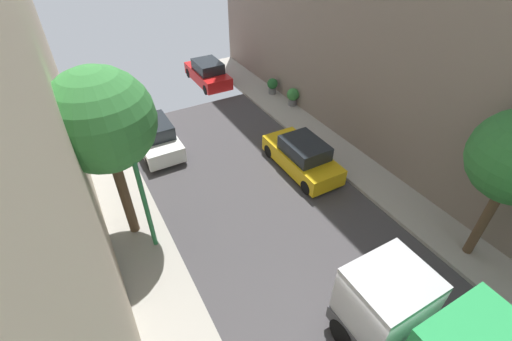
{
  "coord_description": "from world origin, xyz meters",
  "views": [
    {
      "loc": [
        -5.54,
        -2.71,
        10.14
      ],
      "look_at": [
        0.48,
        8.01,
        0.5
      ],
      "focal_mm": 24.68,
      "sensor_mm": 36.0,
      "label": 1
    }
  ],
  "objects_px": {
    "parked_car_left_3": "(155,136)",
    "street_tree_2": "(102,121)",
    "parked_car_right_2": "(208,73)",
    "potted_plant_2": "(293,96)",
    "parked_car_right_1": "(302,156)",
    "lamp_post": "(137,171)",
    "potted_plant_0": "(272,85)"
  },
  "relations": [
    {
      "from": "potted_plant_0",
      "to": "potted_plant_2",
      "type": "relative_size",
      "value": 0.94
    },
    {
      "from": "parked_car_right_1",
      "to": "parked_car_right_2",
      "type": "bearing_deg",
      "value": 90.0
    },
    {
      "from": "parked_car_right_2",
      "to": "lamp_post",
      "type": "relative_size",
      "value": 0.84
    },
    {
      "from": "parked_car_left_3",
      "to": "potted_plant_0",
      "type": "relative_size",
      "value": 4.26
    },
    {
      "from": "street_tree_2",
      "to": "lamp_post",
      "type": "distance_m",
      "value": 1.78
    },
    {
      "from": "parked_car_right_2",
      "to": "potted_plant_0",
      "type": "relative_size",
      "value": 4.26
    },
    {
      "from": "parked_car_left_3",
      "to": "lamp_post",
      "type": "distance_m",
      "value": 7.08
    },
    {
      "from": "parked_car_right_1",
      "to": "potted_plant_2",
      "type": "relative_size",
      "value": 4.0
    },
    {
      "from": "parked_car_right_2",
      "to": "potted_plant_2",
      "type": "relative_size",
      "value": 4.0
    },
    {
      "from": "parked_car_right_2",
      "to": "parked_car_right_1",
      "type": "bearing_deg",
      "value": -90.0
    },
    {
      "from": "street_tree_2",
      "to": "lamp_post",
      "type": "relative_size",
      "value": 1.26
    },
    {
      "from": "parked_car_left_3",
      "to": "potted_plant_0",
      "type": "distance_m",
      "value": 8.52
    },
    {
      "from": "parked_car_right_2",
      "to": "lamp_post",
      "type": "xyz_separation_m",
      "value": [
        -7.3,
        -12.17,
        2.78
      ]
    },
    {
      "from": "parked_car_right_2",
      "to": "lamp_post",
      "type": "distance_m",
      "value": 14.46
    },
    {
      "from": "street_tree_2",
      "to": "potted_plant_0",
      "type": "relative_size",
      "value": 6.45
    },
    {
      "from": "parked_car_right_1",
      "to": "lamp_post",
      "type": "relative_size",
      "value": 0.84
    },
    {
      "from": "parked_car_left_3",
      "to": "parked_car_right_1",
      "type": "distance_m",
      "value": 7.37
    },
    {
      "from": "parked_car_right_1",
      "to": "lamp_post",
      "type": "distance_m",
      "value": 7.9
    },
    {
      "from": "parked_car_left_3",
      "to": "parked_car_right_2",
      "type": "relative_size",
      "value": 1.0
    },
    {
      "from": "parked_car_right_2",
      "to": "potted_plant_2",
      "type": "xyz_separation_m",
      "value": [
        3.06,
        -5.65,
        0.02
      ]
    },
    {
      "from": "parked_car_left_3",
      "to": "potted_plant_0",
      "type": "bearing_deg",
      "value": 15.16
    },
    {
      "from": "parked_car_left_3",
      "to": "street_tree_2",
      "type": "bearing_deg",
      "value": -114.75
    },
    {
      "from": "potted_plant_0",
      "to": "parked_car_right_2",
      "type": "bearing_deg",
      "value": 127.3
    },
    {
      "from": "lamp_post",
      "to": "potted_plant_2",
      "type": "bearing_deg",
      "value": 32.15
    },
    {
      "from": "street_tree_2",
      "to": "parked_car_right_2",
      "type": "bearing_deg",
      "value": 54.97
    },
    {
      "from": "parked_car_left_3",
      "to": "street_tree_2",
      "type": "xyz_separation_m",
      "value": [
        -2.38,
        -5.16,
        4.12
      ]
    },
    {
      "from": "parked_car_right_2",
      "to": "lamp_post",
      "type": "height_order",
      "value": "lamp_post"
    },
    {
      "from": "parked_car_left_3",
      "to": "parked_car_right_2",
      "type": "distance_m",
      "value": 8.03
    },
    {
      "from": "lamp_post",
      "to": "parked_car_left_3",
      "type": "bearing_deg",
      "value": 73.03
    },
    {
      "from": "parked_car_right_1",
      "to": "street_tree_2",
      "type": "bearing_deg",
      "value": -178.94
    },
    {
      "from": "parked_car_right_1",
      "to": "potted_plant_2",
      "type": "distance_m",
      "value": 6.12
    },
    {
      "from": "parked_car_right_1",
      "to": "potted_plant_2",
      "type": "height_order",
      "value": "parked_car_right_1"
    }
  ]
}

